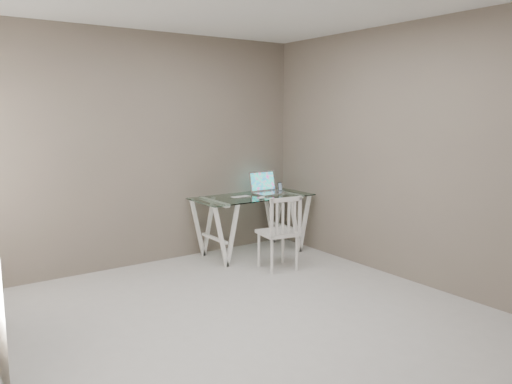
% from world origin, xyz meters
% --- Properties ---
extents(room, '(4.50, 4.52, 2.71)m').
position_xyz_m(room, '(-0.06, 0.02, 1.72)').
color(room, '#B4B1AC').
rests_on(room, ground).
extents(desk, '(1.50, 0.70, 0.75)m').
position_xyz_m(desk, '(1.19, 1.84, 0.38)').
color(desk, silver).
rests_on(desk, ground).
extents(chair, '(0.45, 0.45, 0.86)m').
position_xyz_m(chair, '(1.08, 1.10, 0.48)').
color(chair, silver).
rests_on(chair, ground).
extents(laptop, '(0.40, 0.34, 0.28)m').
position_xyz_m(laptop, '(1.47, 1.92, 0.81)').
color(laptop, silver).
rests_on(laptop, desk).
extents(keyboard, '(0.25, 0.11, 0.01)m').
position_xyz_m(keyboard, '(1.03, 1.86, 0.75)').
color(keyboard, silver).
rests_on(keyboard, desk).
extents(mouse, '(0.10, 0.06, 0.03)m').
position_xyz_m(mouse, '(1.17, 1.60, 0.76)').
color(mouse, white).
rests_on(mouse, desk).
extents(phone_dock, '(0.07, 0.07, 0.13)m').
position_xyz_m(phone_dock, '(1.68, 1.90, 0.78)').
color(phone_dock, white).
rests_on(phone_dock, desk).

